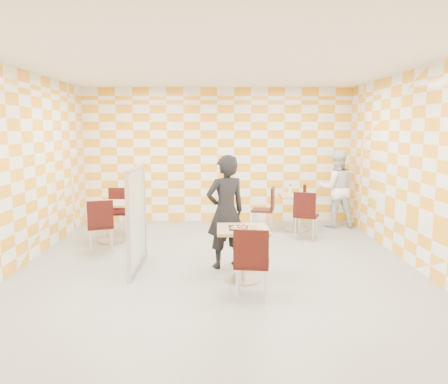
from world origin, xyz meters
name	(u,v)px	position (x,y,z in m)	size (l,w,h in m)	color
room_shell	(217,167)	(0.00, 0.54, 1.50)	(7.00, 7.00, 7.00)	#989892
main_table	(243,245)	(0.35, -0.49, 0.51)	(0.70, 0.70, 0.75)	tan
second_table	(296,206)	(1.63, 2.53, 0.51)	(0.70, 0.70, 0.75)	tan
empty_table	(111,215)	(-1.98, 1.66, 0.51)	(0.70, 0.70, 0.75)	tan
chair_main_front	(252,259)	(0.41, -1.24, 0.54)	(0.48, 0.49, 0.92)	#330C0A
chair_second_front	(305,212)	(1.67, 1.76, 0.54)	(0.55, 0.56, 0.92)	#330C0A
chair_second_side	(267,206)	(1.02, 2.40, 0.54)	(0.51, 0.51, 0.92)	#330C0A
chair_empty_near	(100,222)	(-1.97, 0.89, 0.54)	(0.53, 0.54, 0.92)	#330C0A
chair_empty_far	(118,207)	(-1.99, 2.27, 0.54)	(0.42, 0.43, 0.92)	#330C0A
partition	(137,217)	(-1.21, 0.10, 0.79)	(0.08, 1.38, 1.55)	white
man_dark	(226,212)	(0.12, 0.13, 0.86)	(0.63, 0.41, 1.72)	black
man_white	(336,188)	(2.55, 2.88, 0.83)	(0.81, 0.63, 1.66)	white
pizza_on_foil	(243,227)	(0.35, -0.50, 0.77)	(0.40, 0.40, 0.04)	silver
sport_bottle	(290,190)	(1.53, 2.68, 0.84)	(0.06, 0.06, 0.20)	white
soda_bottle	(305,189)	(1.81, 2.58, 0.85)	(0.07, 0.07, 0.23)	black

